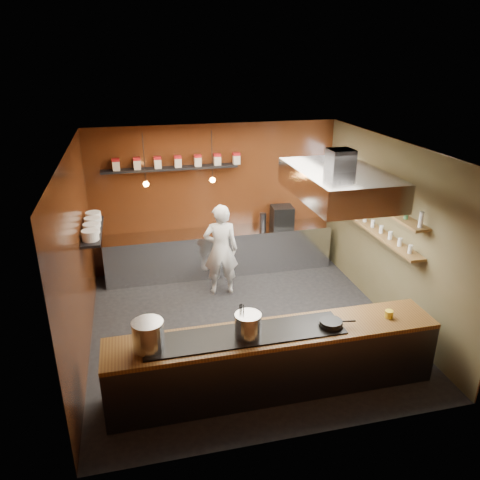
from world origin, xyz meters
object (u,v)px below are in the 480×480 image
object	(u,v)px
stockpot_large	(148,335)
chef	(221,250)
extractor_hood	(338,183)
espresso_machine	(282,216)
stockpot_small	(248,325)

from	to	relation	value
stockpot_large	chef	size ratio (longest dim) A/B	0.22
extractor_hood	stockpot_large	xyz separation A→B (m)	(-2.91, -1.23, -1.38)
extractor_hood	espresso_machine	size ratio (longest dim) A/B	4.64
chef	espresso_machine	bearing A→B (deg)	-141.73
espresso_machine	chef	world-z (taller)	chef
stockpot_small	chef	xyz separation A→B (m)	(0.23, 2.93, -0.22)
extractor_hood	chef	xyz separation A→B (m)	(-1.45, 1.67, -1.63)
extractor_hood	stockpot_small	bearing A→B (deg)	-143.22
stockpot_large	espresso_machine	world-z (taller)	espresso_machine
extractor_hood	chef	world-z (taller)	extractor_hood
stockpot_small	espresso_machine	distance (m)	4.17
espresso_machine	chef	size ratio (longest dim) A/B	0.24
stockpot_small	chef	bearing A→B (deg)	85.57
extractor_hood	espresso_machine	bearing A→B (deg)	89.52
extractor_hood	stockpot_large	size ratio (longest dim) A/B	5.19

